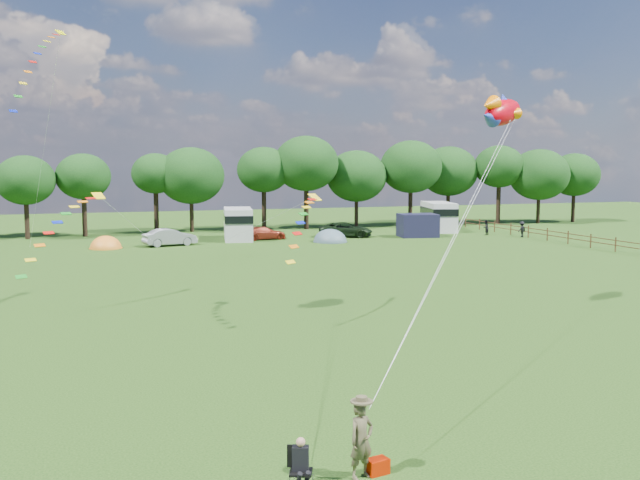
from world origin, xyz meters
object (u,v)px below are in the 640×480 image
object	(u,v)px
car_d	(346,230)
campervan_d	(439,216)
fish_kite	(500,112)
walker_b	(522,229)
tent_orange	(106,248)
camp_chair	(300,458)
walker_a	(486,227)
campervan_c	(238,223)
car_c	(264,233)
car_b	(170,237)
tent_greyblue	(330,242)
kite_flyer	(361,440)

from	to	relation	value
car_d	campervan_d	bearing A→B (deg)	-52.82
campervan_d	fish_kite	world-z (taller)	fish_kite
fish_kite	walker_b	size ratio (longest dim) A/B	2.19
tent_orange	fish_kite	distance (m)	38.82
tent_orange	fish_kite	xyz separation A→B (m)	(16.86, -33.63, 9.58)
camp_chair	walker_a	size ratio (longest dim) A/B	0.79
campervan_c	walker_a	xyz separation A→B (m)	(24.74, -3.72, -0.84)
car_c	tent_orange	size ratio (longest dim) A/B	1.37
car_d	camp_chair	xyz separation A→B (m)	(-20.36, -50.97, -0.01)
campervan_d	tent_orange	bearing A→B (deg)	112.69
car_b	campervan_c	xyz separation A→B (m)	(6.80, 3.19, 0.84)
campervan_d	walker_b	bearing A→B (deg)	-136.24
car_d	fish_kite	bearing A→B (deg)	-165.35
campervan_c	walker_a	world-z (taller)	campervan_c
car_b	walker_a	xyz separation A→B (m)	(31.54, -0.53, 0.01)
tent_orange	fish_kite	size ratio (longest dim) A/B	0.88
tent_greyblue	walker_a	size ratio (longest dim) A/B	2.27
tent_orange	tent_greyblue	xyz separation A→B (m)	(19.85, -1.30, -0.00)
walker_a	fish_kite	bearing A→B (deg)	33.78
walker_b	car_b	bearing A→B (deg)	-25.76
car_b	camp_chair	size ratio (longest dim) A/B	3.55
car_c	car_d	xyz separation A→B (m)	(8.22, -0.29, 0.11)
car_b	tent_orange	xyz separation A→B (m)	(-5.43, -0.29, -0.74)
kite_flyer	fish_kite	xyz separation A→B (m)	(12.93, 14.80, 8.71)
car_c	walker_a	size ratio (longest dim) A/B	2.69
tent_orange	kite_flyer	size ratio (longest dim) A/B	1.69
kite_flyer	camp_chair	world-z (taller)	kite_flyer
walker_b	fish_kite	bearing A→B (deg)	33.81
car_c	camp_chair	bearing A→B (deg)	160.99
fish_kite	tent_orange	bearing A→B (deg)	86.89
car_c	camp_chair	xyz separation A→B (m)	(-12.14, -51.26, 0.10)
walker_a	campervan_d	bearing A→B (deg)	-90.52
car_c	walker_b	size ratio (longest dim) A/B	2.64
walker_b	car_c	bearing A→B (deg)	-33.32
car_d	kite_flyer	bearing A→B (deg)	-176.36
car_c	walker_a	distance (m)	22.59
campervan_c	walker_b	xyz separation A→B (m)	(27.00, -6.67, -0.82)
kite_flyer	campervan_d	bearing A→B (deg)	42.80
tent_greyblue	car_b	bearing A→B (deg)	173.68
campervan_d	camp_chair	world-z (taller)	campervan_d
fish_kite	walker_a	size ratio (longest dim) A/B	2.24
car_b	tent_greyblue	size ratio (longest dim) A/B	1.24
car_d	walker_a	xyz separation A→B (m)	(14.18, -2.65, 0.03)
campervan_d	tent_orange	xyz separation A→B (m)	(-34.49, -5.16, -1.64)
camp_chair	walker_b	xyz separation A→B (m)	(36.80, 45.37, 0.06)
tent_greyblue	walker_b	xyz separation A→B (m)	(19.38, -1.88, 0.76)
car_b	camp_chair	bearing A→B (deg)	164.26
tent_orange	fish_kite	bearing A→B (deg)	-63.37
tent_greyblue	walker_a	bearing A→B (deg)	3.59
car_b	walker_a	distance (m)	31.54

